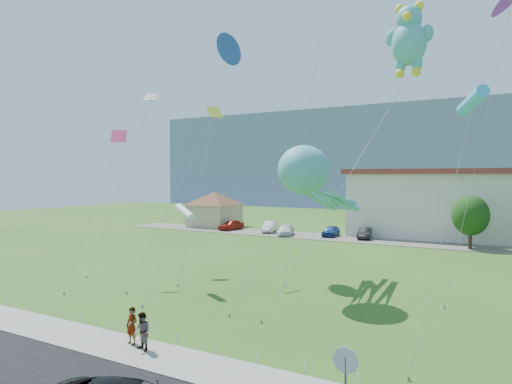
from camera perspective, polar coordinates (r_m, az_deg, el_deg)
ground at (r=22.67m, az=-9.75°, el=-16.95°), size 160.00×160.00×0.00m
sidewalk at (r=20.71m, az=-14.81°, el=-18.70°), size 80.00×2.50×0.10m
parking_strip at (r=53.88m, az=14.53°, el=-5.87°), size 70.00×6.00×0.06m
hill_ridge at (r=137.40m, az=23.66°, el=3.98°), size 160.00×50.00×25.00m
pavilion at (r=66.42m, az=-5.21°, el=-1.74°), size 9.20×9.20×5.00m
stop_sign at (r=14.17m, az=11.14°, el=-20.79°), size 0.80×0.07×2.50m
rope_fence at (r=21.65m, az=-12.02°, el=-17.19°), size 26.05×0.05×0.50m
tree_near at (r=50.91m, az=25.23°, el=-2.65°), size 3.60×3.60×5.47m
pedestrian_left at (r=21.16m, az=-15.26°, el=-15.83°), size 0.59×0.40×1.59m
pedestrian_right at (r=20.30m, az=-14.03°, el=-16.60°), size 0.91×0.79×1.59m
parked_car_red at (r=62.02m, az=-3.12°, el=-4.12°), size 2.34×4.24×1.37m
parked_car_silver at (r=59.58m, az=1.72°, el=-4.36°), size 2.51×4.40×1.37m
parked_car_white at (r=56.67m, az=3.72°, el=-4.77°), size 2.96×4.56×1.23m
parked_car_blue at (r=56.20m, az=9.35°, el=-4.82°), size 1.75×3.87×1.29m
parked_car_black at (r=54.81m, az=13.43°, el=-5.02°), size 2.00×4.05×1.28m
octopus_kite at (r=28.94m, az=6.93°, el=1.37°), size 3.26×12.50×9.23m
teddy_bear_kite at (r=33.51m, az=18.57°, el=17.76°), size 6.26×12.96×18.84m
small_kite_yellow at (r=33.74m, az=-6.33°, el=7.56°), size 2.07×8.40×12.54m
small_kite_cyan at (r=20.58m, az=25.38°, el=10.03°), size 1.96×4.83×10.82m
small_kite_black at (r=38.97m, az=-13.82°, el=9.04°), size 1.29×7.39×14.38m
small_kite_purple at (r=35.44m, az=29.18°, el=19.95°), size 3.90×7.60×19.60m
small_kite_blue at (r=38.16m, az=-3.55°, el=16.80°), size 1.80×8.24×18.22m
small_kite_pink at (r=34.20m, az=-17.37°, el=4.90°), size 1.50×6.14×10.69m
small_kite_white at (r=30.00m, az=-8.90°, el=-2.57°), size 0.93×5.84×5.44m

